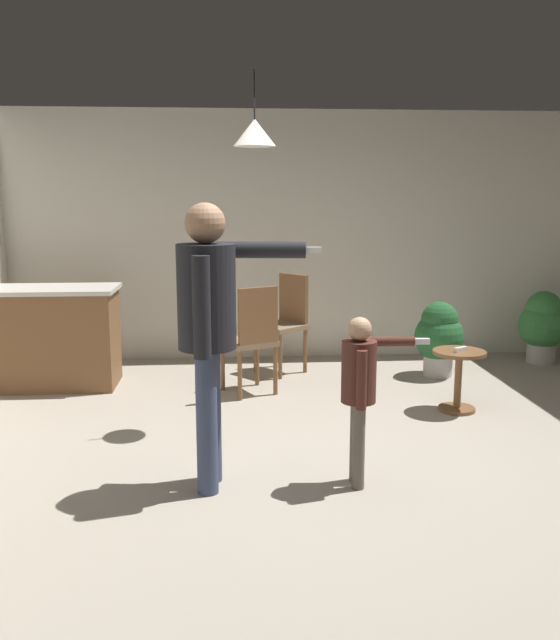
{
  "coord_description": "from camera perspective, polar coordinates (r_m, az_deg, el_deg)",
  "views": [
    {
      "loc": [
        -0.75,
        -4.28,
        1.79
      ],
      "look_at": [
        -0.44,
        -0.01,
        1.0
      ],
      "focal_mm": 37.96,
      "sensor_mm": 36.0,
      "label": 1
    }
  ],
  "objects": [
    {
      "name": "ceiling_light_pendant",
      "position": [
        5.21,
        -2.15,
        15.52
      ],
      "size": [
        0.32,
        0.32,
        0.55
      ],
      "color": "silver"
    },
    {
      "name": "wall_back",
      "position": [
        7.53,
        1.54,
        7.09
      ],
      "size": [
        6.4,
        0.1,
        2.7
      ],
      "primitive_type": "cube",
      "color": "silver",
      "rests_on": "ground"
    },
    {
      "name": "dining_chair_near_wall",
      "position": [
        6.09,
        -2.36,
        -1.35
      ],
      "size": [
        0.56,
        0.56,
        1.0
      ],
      "rotation": [
        0.0,
        0.0,
        0.44
      ],
      "color": "brown",
      "rests_on": "ground"
    },
    {
      "name": "dining_chair_by_counter",
      "position": [
        6.91,
        0.47,
        0.07
      ],
      "size": [
        0.59,
        0.59,
        1.0
      ],
      "rotation": [
        0.0,
        0.0,
        2.28
      ],
      "color": "brown",
      "rests_on": "ground"
    },
    {
      "name": "potted_plant_by_wall",
      "position": [
        6.94,
        13.26,
        -1.25
      ],
      "size": [
        0.49,
        0.49,
        0.76
      ],
      "color": "#B7B2AD",
      "rests_on": "ground"
    },
    {
      "name": "ground",
      "position": [
        4.7,
        5.45,
        -11.99
      ],
      "size": [
        7.68,
        7.68,
        0.0
      ],
      "primitive_type": "plane",
      "color": "#9E9384"
    },
    {
      "name": "side_table_by_couch",
      "position": [
        5.86,
        14.8,
        -4.35
      ],
      "size": [
        0.44,
        0.44,
        0.52
      ],
      "color": "brown",
      "rests_on": "ground"
    },
    {
      "name": "kitchen_counter",
      "position": [
        6.73,
        -18.74,
        -1.36
      ],
      "size": [
        1.26,
        0.66,
        0.95
      ],
      "color": "brown",
      "rests_on": "ground"
    },
    {
      "name": "person_child",
      "position": [
        4.18,
        6.79,
        -5.23
      ],
      "size": [
        0.57,
        0.31,
        1.07
      ],
      "rotation": [
        0.0,
        0.0,
        -1.63
      ],
      "color": "#60564C",
      "rests_on": "ground"
    },
    {
      "name": "potted_plant_corner",
      "position": [
        7.82,
        21.29,
        -0.28
      ],
      "size": [
        0.51,
        0.51,
        0.79
      ],
      "color": "#B7B2AD",
      "rests_on": "ground"
    },
    {
      "name": "person_adult",
      "position": [
        4.05,
        -5.98,
        0.41
      ],
      "size": [
        0.88,
        0.51,
        1.75
      ],
      "rotation": [
        0.0,
        0.0,
        -1.68
      ],
      "color": "#384260",
      "rests_on": "ground"
    },
    {
      "name": "spare_remote_on_table",
      "position": [
        5.79,
        14.99,
        -2.4
      ],
      "size": [
        0.13,
        0.1,
        0.04
      ],
      "primitive_type": "cube",
      "rotation": [
        0.0,
        0.0,
        2.08
      ],
      "color": "white",
      "rests_on": "side_table_by_couch"
    }
  ]
}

